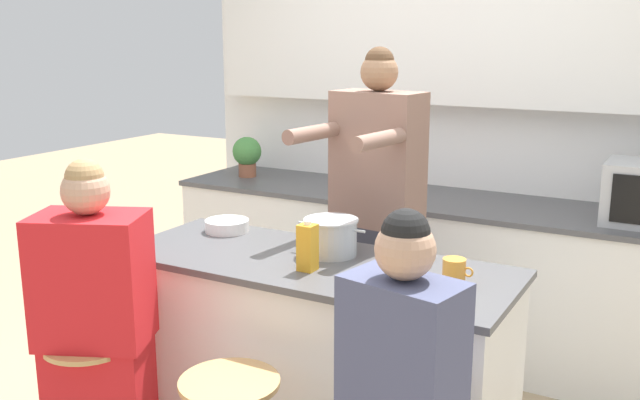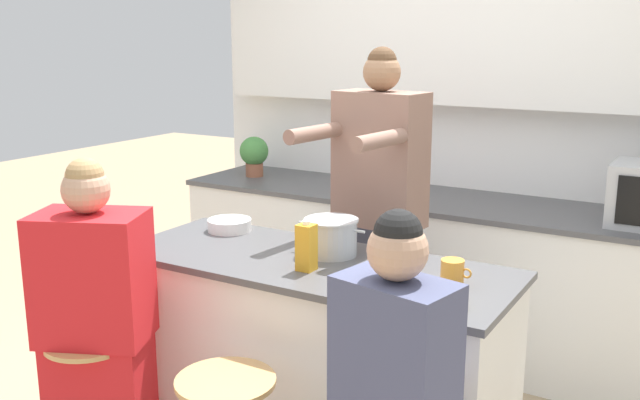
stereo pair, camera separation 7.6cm
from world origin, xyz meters
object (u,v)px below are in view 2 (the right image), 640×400
Objects in this scene: juice_carton at (306,247)px; cooking_pot at (331,237)px; fruit_bowl at (380,285)px; kitchen_island at (312,360)px; coffee_cup_near at (388,259)px; person_cooking at (378,236)px; coffee_cup_far at (452,272)px; person_wrapped_blanket at (97,336)px; potted_plant at (254,154)px; banana_bunch at (450,299)px.

cooking_pot is at bearing 94.15° from juice_carton.
cooking_pot is 0.51m from fruit_bowl.
coffee_cup_near is (0.32, 0.06, 0.50)m from kitchen_island.
person_cooking is at bearing 90.67° from cooking_pot.
kitchen_island is 14.17× the size of coffee_cup_far.
coffee_cup_near is (0.99, 0.66, 0.31)m from person_wrapped_blanket.
fruit_bowl is 0.98× the size of juice_carton.
person_wrapped_blanket is 1.46m from coffee_cup_far.
juice_carton is 2.04m from potted_plant.
person_wrapped_blanket is at bearing -160.29° from fruit_bowl.
potted_plant is at bearing 132.94° from kitchen_island.
fruit_bowl is 1.67× the size of coffee_cup_far.
person_wrapped_blanket is at bearing -134.43° from cooking_pot.
person_cooking is at bearing -31.53° from potted_plant.
person_wrapped_blanket is 5.18× the size of potted_plant.
person_cooking is 8.93× the size of fruit_bowl.
potted_plant reaches higher than juice_carton.
kitchen_island is 0.55m from cooking_pot.
cooking_pot is 2.67× the size of coffee_cup_far.
cooking_pot reaches higher than kitchen_island.
cooking_pot is at bearing -82.43° from person_cooking.
person_cooking is 11.15× the size of banana_bunch.
person_cooking is at bearing 136.13° from coffee_cup_far.
banana_bunch is at bearing -6.78° from juice_carton.
coffee_cup_far is (0.20, 0.23, 0.02)m from fruit_bowl.
juice_carton is at bearing -147.04° from coffee_cup_near.
cooking_pot is 2.00× the size of banana_bunch.
person_cooking is 15.17× the size of coffee_cup_near.
coffee_cup_near is at bearing -53.31° from person_cooking.
coffee_cup_far is at bearing -8.49° from coffee_cup_near.
fruit_bowl is (1.09, 0.39, 0.30)m from person_wrapped_blanket.
kitchen_island is 0.91m from person_wrapped_blanket.
cooking_pot is 0.30m from coffee_cup_near.
juice_carton reaches higher than coffee_cup_far.
fruit_bowl is 0.39m from juice_carton.
potted_plant is (-1.63, 1.34, 0.11)m from coffee_cup_near.
person_cooking is 1.58m from potted_plant.
coffee_cup_near is 0.29m from coffee_cup_far.
coffee_cup_far is 0.45× the size of potted_plant.
person_wrapped_blanket is 1.23m from coffee_cup_near.
potted_plant is at bearing 144.23° from coffee_cup_far.
person_wrapped_blanket is at bearing -146.11° from juice_carton.
fruit_bowl is at bearing -130.91° from coffee_cup_far.
coffee_cup_near is 0.98× the size of coffee_cup_far.
coffee_cup_near is (0.30, -0.53, 0.08)m from person_cooking.
banana_bunch is at bearing -35.25° from coffee_cup_near.
person_cooking reaches higher than juice_carton.
person_cooking is 1.39m from person_wrapped_blanket.
person_cooking is 14.88× the size of coffee_cup_far.
juice_carton is (0.05, -0.12, 0.56)m from kitchen_island.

